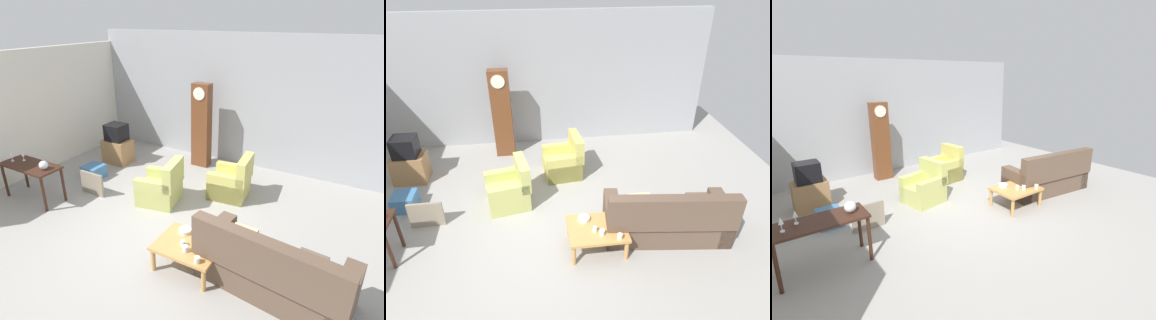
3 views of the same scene
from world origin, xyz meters
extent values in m
plane|color=#999691|center=(0.00, 0.00, 0.00)|extent=(10.40, 10.40, 0.00)
cube|color=#9EA0A5|center=(0.00, 3.60, 1.60)|extent=(8.40, 0.16, 3.20)
cube|color=brown|center=(1.97, -0.34, 0.22)|extent=(2.19, 1.09, 0.44)
cube|color=brown|center=(1.93, -0.70, 0.74)|extent=(2.11, 0.45, 0.60)
cube|color=brown|center=(2.89, -0.46, 0.34)|extent=(0.34, 0.86, 0.68)
cube|color=brown|center=(1.05, -0.23, 0.34)|extent=(0.34, 0.86, 0.68)
cube|color=brown|center=(2.45, -0.35, 0.62)|extent=(0.37, 0.16, 0.36)
cube|color=#C6B284|center=(1.50, -0.24, 0.62)|extent=(0.36, 0.13, 0.36)
cube|color=#B7BC66|center=(-0.77, 0.88, 0.20)|extent=(0.90, 0.90, 0.40)
cube|color=#B7BC66|center=(-0.45, 0.95, 0.66)|extent=(0.33, 0.78, 0.52)
cube|color=#B7BC66|center=(-0.83, 1.18, 0.30)|extent=(0.78, 0.31, 0.60)
cube|color=#B7BC66|center=(-0.71, 0.59, 0.30)|extent=(0.78, 0.31, 0.60)
cube|color=#C4BD5E|center=(0.39, 1.81, 0.20)|extent=(0.84, 0.84, 0.40)
cube|color=#C4BD5E|center=(0.70, 1.84, 0.66)|extent=(0.26, 0.78, 0.52)
cube|color=#C4BD5E|center=(0.35, 2.11, 0.30)|extent=(0.77, 0.24, 0.60)
cube|color=#C4BD5E|center=(0.42, 1.51, 0.30)|extent=(0.77, 0.24, 0.60)
cube|color=tan|center=(0.74, -0.52, 0.40)|extent=(0.96, 0.76, 0.05)
cylinder|color=tan|center=(0.31, -0.84, 0.19)|extent=(0.07, 0.07, 0.37)
cylinder|color=tan|center=(1.16, -0.84, 0.19)|extent=(0.07, 0.07, 0.37)
cylinder|color=tan|center=(0.31, -0.19, 0.19)|extent=(0.07, 0.07, 0.37)
cylinder|color=tan|center=(1.16, -0.19, 0.19)|extent=(0.07, 0.07, 0.37)
cube|color=#381E14|center=(-3.09, -0.29, 0.75)|extent=(1.30, 0.56, 0.04)
cylinder|color=#381E14|center=(-3.70, -0.53, 0.37)|extent=(0.06, 0.06, 0.73)
cylinder|color=#381E14|center=(-2.49, -0.53, 0.37)|extent=(0.06, 0.06, 0.73)
cylinder|color=#381E14|center=(-3.70, -0.06, 0.37)|extent=(0.06, 0.06, 0.73)
cylinder|color=#381E14|center=(-2.49, -0.06, 0.37)|extent=(0.06, 0.06, 0.73)
cube|color=brown|center=(-0.88, 2.94, 1.04)|extent=(0.44, 0.28, 2.08)
cylinder|color=silver|center=(-0.88, 2.79, 1.86)|extent=(0.30, 0.02, 0.30)
cube|color=#997047|center=(-2.85, 2.03, 0.30)|extent=(0.68, 0.52, 0.61)
cube|color=black|center=(-2.85, 2.03, 0.82)|extent=(0.48, 0.44, 0.42)
cube|color=gray|center=(-2.18, 0.42, 0.25)|extent=(0.60, 0.05, 0.50)
cube|color=teal|center=(-2.73, 1.01, 0.16)|extent=(0.43, 0.44, 0.31)
sphere|color=silver|center=(-2.66, -0.30, 0.86)|extent=(0.18, 0.18, 0.18)
cylinder|color=white|center=(0.68, -0.59, 0.47)|extent=(0.07, 0.07, 0.08)
cylinder|color=silver|center=(0.78, -0.69, 0.47)|extent=(0.09, 0.09, 0.09)
cylinder|color=beige|center=(1.04, -0.81, 0.47)|extent=(0.09, 0.09, 0.09)
cylinder|color=white|center=(0.55, -0.30, 0.46)|extent=(0.20, 0.20, 0.06)
cylinder|color=#B2C69E|center=(1.10, -0.45, 0.46)|extent=(0.17, 0.17, 0.07)
cylinder|color=silver|center=(-3.56, -0.36, 0.78)|extent=(0.06, 0.06, 0.02)
cylinder|color=silver|center=(-3.56, -0.36, 0.84)|extent=(0.01, 0.01, 0.10)
cone|color=silver|center=(-3.56, -0.36, 0.94)|extent=(0.06, 0.06, 0.10)
cylinder|color=silver|center=(-3.37, -0.22, 0.78)|extent=(0.06, 0.06, 0.02)
cylinder|color=silver|center=(-3.37, -0.22, 0.84)|extent=(0.01, 0.01, 0.09)
cone|color=silver|center=(-3.37, -0.22, 0.93)|extent=(0.06, 0.06, 0.09)
camera|label=1|loc=(2.75, -3.98, 3.53)|focal=30.93mm
camera|label=2|loc=(-0.17, -4.77, 4.28)|focal=32.76mm
camera|label=3|loc=(-3.70, -4.53, 2.77)|focal=27.26mm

